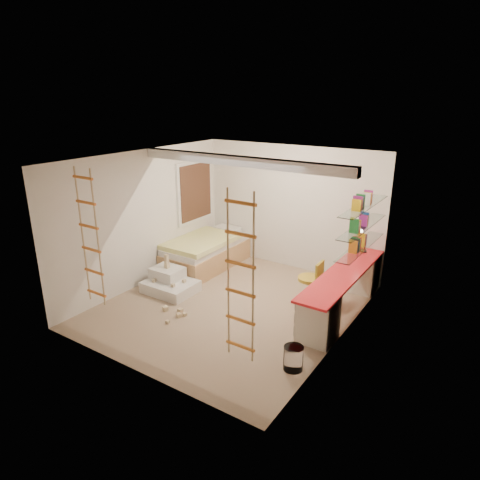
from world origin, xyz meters
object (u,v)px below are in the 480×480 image
Objects in this scene: bed at (206,252)px; swivel_chair at (311,288)px; desk at (343,291)px; play_platform at (170,283)px.

bed is 2.45× the size of swivel_chair.
bed is at bearing 173.51° from desk.
swivel_chair is (2.61, -0.36, -0.03)m from bed.
swivel_chair reaches higher than play_platform.
desk is at bearing 18.02° from play_platform.
bed is at bearing 96.66° from play_platform.
desk is 3.20m from play_platform.
swivel_chair is 0.87× the size of play_platform.
swivel_chair reaches higher than desk.
bed is 2.13× the size of play_platform.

